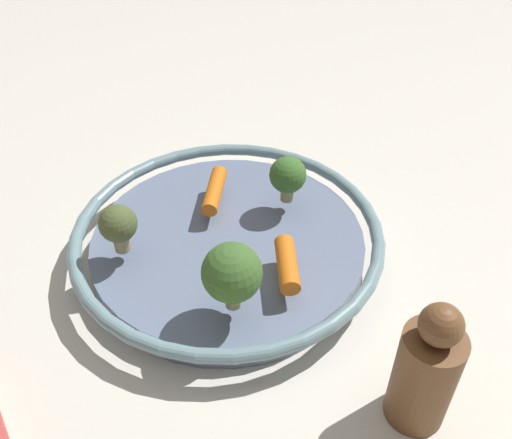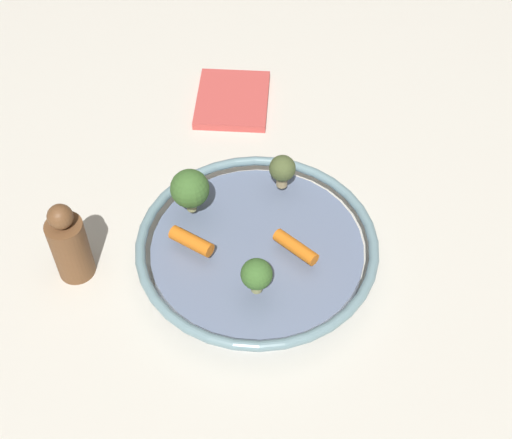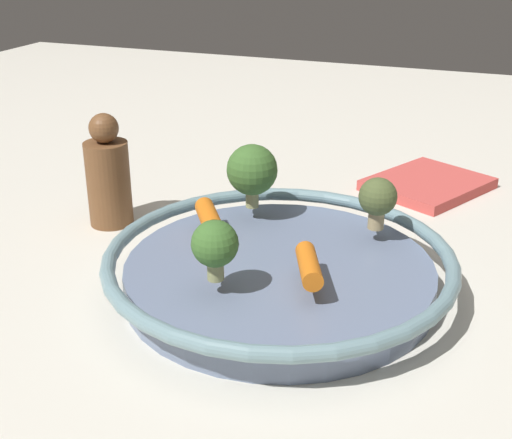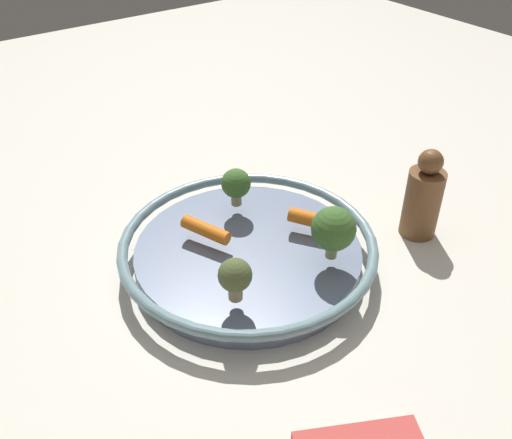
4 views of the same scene
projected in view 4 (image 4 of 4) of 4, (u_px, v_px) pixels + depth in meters
ground_plane at (248, 265)px, 0.76m from camera, size 2.30×2.30×0.00m
serving_bowl at (248, 251)px, 0.75m from camera, size 0.34×0.34×0.04m
baby_carrot_right at (312, 219)px, 0.75m from camera, size 0.07×0.05×0.02m
baby_carrot_left at (206, 230)px, 0.73m from camera, size 0.07×0.04×0.02m
broccoli_floret_small at (236, 184)px, 0.78m from camera, size 0.04×0.04×0.06m
broccoli_floret_edge at (235, 276)px, 0.62m from camera, size 0.04×0.04×0.05m
broccoli_floret_large at (333, 229)px, 0.68m from camera, size 0.06×0.06×0.07m
pepper_mill at (423, 198)px, 0.78m from camera, size 0.05×0.05×0.13m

